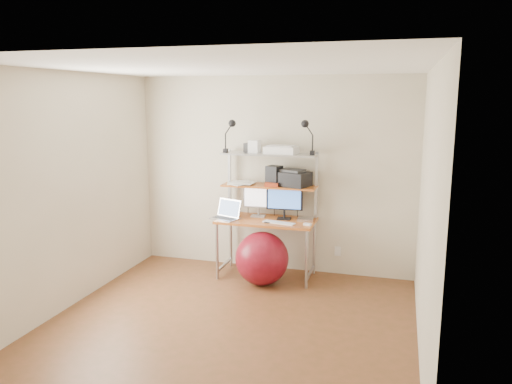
% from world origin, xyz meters
% --- Properties ---
extents(room, '(3.60, 3.60, 3.60)m').
position_xyz_m(room, '(0.00, 0.00, 1.25)').
color(room, brown).
rests_on(room, ground).
extents(computer_desk, '(1.20, 0.60, 1.57)m').
position_xyz_m(computer_desk, '(0.00, 1.50, 0.96)').
color(computer_desk, '#C36E25').
rests_on(computer_desk, ground).
extents(desktop, '(1.20, 0.60, 0.00)m').
position_xyz_m(desktop, '(0.00, 1.44, 0.74)').
color(desktop, '#C36E25').
rests_on(desktop, computer_desk).
extents(mid_shelf, '(1.18, 0.34, 0.00)m').
position_xyz_m(mid_shelf, '(0.00, 1.57, 1.15)').
color(mid_shelf, '#C36E25').
rests_on(mid_shelf, computer_desk).
extents(top_shelf, '(1.18, 0.34, 0.00)m').
position_xyz_m(top_shelf, '(0.00, 1.57, 1.55)').
color(top_shelf, '#A4A5A9').
rests_on(top_shelf, computer_desk).
extents(floor, '(3.60, 3.60, 0.00)m').
position_xyz_m(floor, '(0.00, 0.00, 0.00)').
color(floor, brown).
rests_on(floor, ground).
extents(wall_outlet, '(0.08, 0.01, 0.12)m').
position_xyz_m(wall_outlet, '(0.85, 1.79, 0.30)').
color(wall_outlet, silver).
rests_on(wall_outlet, room).
extents(monitor_silver, '(0.39, 0.16, 0.43)m').
position_xyz_m(monitor_silver, '(-0.14, 1.58, 0.97)').
color(monitor_silver, '#B9B8BD').
rests_on(monitor_silver, desktop).
extents(monitor_black, '(0.46, 0.14, 0.46)m').
position_xyz_m(monitor_black, '(0.21, 1.53, 0.97)').
color(monitor_black, black).
rests_on(monitor_black, desktop).
extents(laptop, '(0.41, 0.37, 0.30)m').
position_xyz_m(laptop, '(-0.49, 1.35, 0.79)').
color(laptop, '#B7B8BC').
rests_on(laptop, desktop).
extents(keyboard, '(0.41, 0.20, 0.01)m').
position_xyz_m(keyboard, '(0.19, 1.31, 0.75)').
color(keyboard, silver).
rests_on(keyboard, desktop).
extents(mouse, '(0.10, 0.07, 0.02)m').
position_xyz_m(mouse, '(0.54, 1.30, 0.75)').
color(mouse, silver).
rests_on(mouse, desktop).
extents(mac_mini, '(0.20, 0.20, 0.04)m').
position_xyz_m(mac_mini, '(0.48, 1.52, 0.76)').
color(mac_mini, '#B7B8BC').
rests_on(mac_mini, desktop).
extents(phone, '(0.09, 0.14, 0.01)m').
position_xyz_m(phone, '(0.04, 1.33, 0.74)').
color(phone, black).
rests_on(phone, desktop).
extents(printer, '(0.50, 0.42, 0.21)m').
position_xyz_m(printer, '(0.28, 1.60, 1.25)').
color(printer, black).
rests_on(printer, mid_shelf).
extents(nas_cube, '(0.21, 0.21, 0.24)m').
position_xyz_m(nas_cube, '(0.06, 1.59, 1.27)').
color(nas_cube, black).
rests_on(nas_cube, mid_shelf).
extents(red_box, '(0.18, 0.14, 0.05)m').
position_xyz_m(red_box, '(0.05, 1.48, 1.17)').
color(red_box, '#B73B1D').
rests_on(red_box, mid_shelf).
extents(scanner, '(0.41, 0.29, 0.10)m').
position_xyz_m(scanner, '(0.15, 1.57, 1.60)').
color(scanner, silver).
rests_on(scanner, top_shelf).
extents(box_white, '(0.15, 0.13, 0.15)m').
position_xyz_m(box_white, '(-0.20, 1.58, 1.63)').
color(box_white, silver).
rests_on(box_white, top_shelf).
extents(box_grey, '(0.13, 0.13, 0.11)m').
position_xyz_m(box_grey, '(-0.28, 1.63, 1.61)').
color(box_grey, '#323235').
rests_on(box_grey, top_shelf).
extents(clip_lamp_left, '(0.16, 0.09, 0.41)m').
position_xyz_m(clip_lamp_left, '(-0.47, 1.47, 1.85)').
color(clip_lamp_left, black).
rests_on(clip_lamp_left, top_shelf).
extents(clip_lamp_right, '(0.17, 0.09, 0.41)m').
position_xyz_m(clip_lamp_right, '(0.47, 1.53, 1.85)').
color(clip_lamp_right, black).
rests_on(clip_lamp_right, top_shelf).
extents(exercise_ball, '(0.65, 0.65, 0.65)m').
position_xyz_m(exercise_ball, '(0.02, 1.17, 0.32)').
color(exercise_ball, maroon).
rests_on(exercise_ball, floor).
extents(paper_stack, '(0.40, 0.41, 0.02)m').
position_xyz_m(paper_stack, '(-0.37, 1.57, 1.16)').
color(paper_stack, white).
rests_on(paper_stack, mid_shelf).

